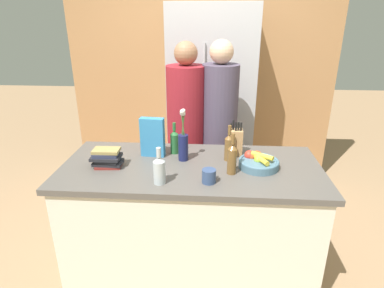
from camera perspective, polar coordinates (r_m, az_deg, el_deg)
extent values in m
plane|color=#A37F5B|center=(2.75, -0.15, -21.47)|extent=(14.00, 14.00, 0.00)
cube|color=silver|center=(2.47, -0.16, -13.98)|extent=(1.72, 0.77, 0.88)
cube|color=#56514C|center=(2.23, -0.17, -4.30)|extent=(1.79, 0.80, 0.04)
cube|color=#AD7A4C|center=(3.77, 1.71, 12.86)|extent=(2.99, 0.12, 2.60)
cube|color=#B7B7BC|center=(3.47, 3.36, 7.07)|extent=(0.87, 0.60, 2.01)
cylinder|color=#B7B7BC|center=(3.14, 2.12, 7.42)|extent=(0.02, 0.02, 1.10)
cylinder|color=slate|center=(2.23, 11.74, -3.49)|extent=(0.27, 0.27, 0.05)
torus|color=slate|center=(2.22, 11.79, -2.93)|extent=(0.27, 0.27, 0.02)
sphere|color=red|center=(2.26, 10.13, -1.96)|extent=(0.07, 0.07, 0.07)
sphere|color=#C64C23|center=(2.29, 11.48, -2.02)|extent=(0.07, 0.07, 0.07)
sphere|color=#C64C23|center=(2.27, 10.60, -2.10)|extent=(0.07, 0.07, 0.07)
sphere|color=#99B233|center=(2.22, 11.78, -2.79)|extent=(0.07, 0.07, 0.07)
cylinder|color=yellow|center=(2.20, 12.12, -2.66)|extent=(0.10, 0.16, 0.03)
cylinder|color=yellow|center=(2.22, 12.40, -2.09)|extent=(0.15, 0.12, 0.03)
cube|color=tan|center=(2.38, 7.66, 0.31)|extent=(0.10, 0.09, 0.19)
cylinder|color=black|center=(2.34, 6.90, 2.96)|extent=(0.01, 0.01, 0.06)
cylinder|color=black|center=(2.35, 7.35, 3.29)|extent=(0.01, 0.01, 0.08)
cylinder|color=black|center=(2.33, 7.83, 2.99)|extent=(0.01, 0.01, 0.07)
cylinder|color=black|center=(2.34, 8.27, 3.01)|extent=(0.01, 0.01, 0.07)
cylinder|color=black|center=(2.34, 8.71, 2.95)|extent=(0.01, 0.01, 0.07)
cylinder|color=#191E4C|center=(2.27, -1.57, -0.64)|extent=(0.07, 0.07, 0.19)
cylinder|color=#477538|center=(2.20, -1.55, 3.75)|extent=(0.01, 0.01, 0.18)
sphere|color=white|center=(2.18, -1.53, 5.96)|extent=(0.03, 0.03, 0.03)
cylinder|color=#477538|center=(2.22, -1.59, 3.51)|extent=(0.03, 0.01, 0.15)
sphere|color=white|center=(2.20, -1.59, 5.42)|extent=(0.03, 0.03, 0.03)
cylinder|color=#477538|center=(2.21, -1.66, 3.52)|extent=(0.01, 0.01, 0.16)
sphere|color=white|center=(2.19, -1.71, 5.48)|extent=(0.04, 0.04, 0.04)
cylinder|color=#477538|center=(2.20, -1.67, 3.63)|extent=(0.03, 0.01, 0.17)
sphere|color=white|center=(2.17, -1.73, 5.74)|extent=(0.03, 0.03, 0.03)
cube|color=teal|center=(2.34, -7.03, 1.20)|extent=(0.18, 0.08, 0.29)
cylinder|color=#334770|center=(1.98, 3.02, -5.72)|extent=(0.09, 0.09, 0.09)
torus|color=#334770|center=(2.02, 3.78, -5.16)|extent=(0.04, 0.06, 0.06)
cube|color=maroon|center=(2.28, -14.52, -3.61)|extent=(0.18, 0.15, 0.02)
cube|color=#232328|center=(2.27, -14.68, -3.19)|extent=(0.19, 0.12, 0.02)
cube|color=#232328|center=(2.26, -14.75, -2.76)|extent=(0.16, 0.12, 0.02)
cube|color=#232328|center=(2.25, -15.01, -2.24)|extent=(0.19, 0.14, 0.02)
cube|color=#2D334C|center=(2.24, -15.07, -1.68)|extent=(0.17, 0.13, 0.03)
cube|color=#99844C|center=(2.23, -15.00, -1.13)|extent=(0.18, 0.11, 0.02)
cylinder|color=brown|center=(2.29, 6.55, -0.98)|extent=(0.06, 0.06, 0.16)
cone|color=brown|center=(2.25, 6.66, 1.29)|extent=(0.06, 0.06, 0.03)
cylinder|color=brown|center=(2.23, 6.71, 2.49)|extent=(0.02, 0.02, 0.07)
cylinder|color=brown|center=(2.09, 7.10, -3.08)|extent=(0.06, 0.06, 0.17)
cone|color=brown|center=(2.05, 7.23, -0.48)|extent=(0.06, 0.06, 0.03)
cylinder|color=brown|center=(2.03, 7.30, 0.90)|extent=(0.02, 0.02, 0.07)
cylinder|color=#B2BCC1|center=(1.97, -5.81, -5.03)|extent=(0.07, 0.07, 0.15)
cone|color=#B2BCC1|center=(1.94, -5.91, -2.73)|extent=(0.07, 0.07, 0.03)
cylinder|color=#B2BCC1|center=(1.92, -5.96, -1.51)|extent=(0.03, 0.03, 0.06)
cylinder|color=#286633|center=(2.40, -3.13, 0.05)|extent=(0.06, 0.06, 0.15)
cone|color=#286633|center=(2.36, -3.17, 2.04)|extent=(0.06, 0.06, 0.03)
cylinder|color=#286633|center=(2.35, -3.19, 3.08)|extent=(0.02, 0.02, 0.06)
cube|color=#383842|center=(3.09, -0.94, -6.71)|extent=(0.31, 0.25, 0.82)
cylinder|color=maroon|center=(2.81, -1.04, 6.88)|extent=(0.34, 0.34, 0.68)
sphere|color=#996B4C|center=(2.73, -1.10, 15.84)|extent=(0.20, 0.20, 0.20)
cube|color=#383842|center=(3.09, 4.52, -6.74)|extent=(0.29, 0.24, 0.83)
cylinder|color=#4C4256|center=(2.81, 4.98, 6.97)|extent=(0.32, 0.32, 0.69)
sphere|color=#DBAD89|center=(2.73, 5.29, 16.02)|extent=(0.20, 0.20, 0.20)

